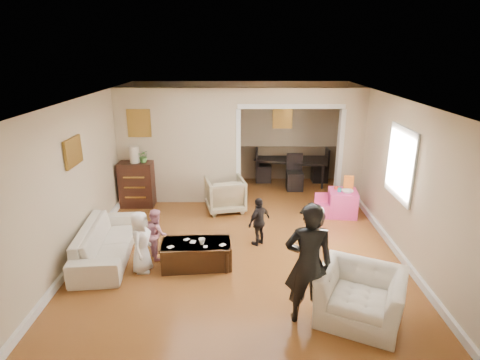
{
  "coord_description": "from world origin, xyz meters",
  "views": [
    {
      "loc": [
        0.02,
        -6.79,
        3.4
      ],
      "look_at": [
        0.0,
        0.2,
        1.05
      ],
      "focal_mm": 29.46,
      "sensor_mm": 36.0,
      "label": 1
    }
  ],
  "objects_px": {
    "adult_person": "(308,264)",
    "child_kneel_b": "(157,233)",
    "coffee_cup": "(202,241)",
    "child_toddler": "(259,221)",
    "armchair_back": "(225,194)",
    "sofa": "(106,242)",
    "coffee_table": "(197,254)",
    "child_kneel_a": "(141,242)",
    "table_lamp": "(134,154)",
    "dining_table": "(292,170)",
    "dresser": "(137,184)",
    "armchair_front": "(360,296)",
    "cyan_cup": "(339,190)",
    "play_table": "(342,203)"
  },
  "relations": [
    {
      "from": "adult_person",
      "to": "child_kneel_b",
      "type": "xyz_separation_m",
      "value": [
        -2.27,
        1.65,
        -0.39
      ]
    },
    {
      "from": "coffee_cup",
      "to": "child_toddler",
      "type": "xyz_separation_m",
      "value": [
        0.95,
        0.8,
        -0.01
      ]
    },
    {
      "from": "armchair_back",
      "to": "sofa",
      "type": "bearing_deg",
      "value": 33.38
    },
    {
      "from": "armchair_back",
      "to": "coffee_table",
      "type": "bearing_deg",
      "value": 67.37
    },
    {
      "from": "child_kneel_a",
      "to": "child_kneel_b",
      "type": "distance_m",
      "value": 0.48
    },
    {
      "from": "table_lamp",
      "to": "child_kneel_b",
      "type": "xyz_separation_m",
      "value": [
        0.9,
        -2.31,
        -0.76
      ]
    },
    {
      "from": "armchair_back",
      "to": "coffee_cup",
      "type": "height_order",
      "value": "armchair_back"
    },
    {
      "from": "dining_table",
      "to": "child_toddler",
      "type": "height_order",
      "value": "child_toddler"
    },
    {
      "from": "sofa",
      "to": "coffee_table",
      "type": "height_order",
      "value": "sofa"
    },
    {
      "from": "coffee_cup",
      "to": "dresser",
      "type": "bearing_deg",
      "value": 122.67
    },
    {
      "from": "armchair_front",
      "to": "child_kneel_b",
      "type": "bearing_deg",
      "value": 176.51
    },
    {
      "from": "coffee_table",
      "to": "cyan_cup",
      "type": "xyz_separation_m",
      "value": [
        2.78,
        2.03,
        0.38
      ]
    },
    {
      "from": "armchair_back",
      "to": "adult_person",
      "type": "bearing_deg",
      "value": 94.47
    },
    {
      "from": "table_lamp",
      "to": "cyan_cup",
      "type": "xyz_separation_m",
      "value": [
        4.39,
        -0.58,
        -0.61
      ]
    },
    {
      "from": "coffee_table",
      "to": "armchair_front",
      "type": "bearing_deg",
      "value": -30.38
    },
    {
      "from": "sofa",
      "to": "coffee_cup",
      "type": "distance_m",
      "value": 1.7
    },
    {
      "from": "dresser",
      "to": "adult_person",
      "type": "distance_m",
      "value": 5.08
    },
    {
      "from": "table_lamp",
      "to": "coffee_table",
      "type": "height_order",
      "value": "table_lamp"
    },
    {
      "from": "sofa",
      "to": "child_toddler",
      "type": "relative_size",
      "value": 2.2
    },
    {
      "from": "play_table",
      "to": "coffee_cup",
      "type": "bearing_deg",
      "value": -142.58
    },
    {
      "from": "armchair_back",
      "to": "dining_table",
      "type": "height_order",
      "value": "armchair_back"
    },
    {
      "from": "play_table",
      "to": "child_toddler",
      "type": "height_order",
      "value": "child_toddler"
    },
    {
      "from": "coffee_table",
      "to": "sofa",
      "type": "bearing_deg",
      "value": 169.94
    },
    {
      "from": "armchair_back",
      "to": "armchair_front",
      "type": "distance_m",
      "value": 4.13
    },
    {
      "from": "dining_table",
      "to": "armchair_front",
      "type": "bearing_deg",
      "value": -73.32
    },
    {
      "from": "armchair_front",
      "to": "play_table",
      "type": "xyz_separation_m",
      "value": [
        0.61,
        3.41,
        -0.07
      ]
    },
    {
      "from": "coffee_table",
      "to": "table_lamp",
      "type": "bearing_deg",
      "value": 121.6
    },
    {
      "from": "table_lamp",
      "to": "child_kneel_a",
      "type": "relative_size",
      "value": 0.35
    },
    {
      "from": "child_kneel_a",
      "to": "child_kneel_b",
      "type": "relative_size",
      "value": 1.16
    },
    {
      "from": "dresser",
      "to": "child_toddler",
      "type": "relative_size",
      "value": 1.13
    },
    {
      "from": "coffee_cup",
      "to": "child_kneel_b",
      "type": "height_order",
      "value": "child_kneel_b"
    },
    {
      "from": "play_table",
      "to": "dining_table",
      "type": "relative_size",
      "value": 0.31
    },
    {
      "from": "dresser",
      "to": "child_kneel_a",
      "type": "bearing_deg",
      "value": -74.7
    },
    {
      "from": "coffee_table",
      "to": "play_table",
      "type": "height_order",
      "value": "play_table"
    },
    {
      "from": "sofa",
      "to": "child_toddler",
      "type": "distance_m",
      "value": 2.65
    },
    {
      "from": "cyan_cup",
      "to": "armchair_back",
      "type": "bearing_deg",
      "value": 172.67
    },
    {
      "from": "coffee_cup",
      "to": "play_table",
      "type": "distance_m",
      "value": 3.51
    },
    {
      "from": "sofa",
      "to": "adult_person",
      "type": "bearing_deg",
      "value": -123.11
    },
    {
      "from": "sofa",
      "to": "child_kneel_b",
      "type": "relative_size",
      "value": 2.28
    },
    {
      "from": "dresser",
      "to": "child_kneel_b",
      "type": "xyz_separation_m",
      "value": [
        0.9,
        -2.31,
        -0.07
      ]
    },
    {
      "from": "child_kneel_a",
      "to": "armchair_front",
      "type": "bearing_deg",
      "value": -106.94
    },
    {
      "from": "coffee_cup",
      "to": "play_table",
      "type": "xyz_separation_m",
      "value": [
        2.78,
        2.13,
        -0.19
      ]
    },
    {
      "from": "dresser",
      "to": "dining_table",
      "type": "distance_m",
      "value": 4.06
    },
    {
      "from": "armchair_front",
      "to": "coffee_cup",
      "type": "xyz_separation_m",
      "value": [
        -2.17,
        1.28,
        0.12
      ]
    },
    {
      "from": "armchair_back",
      "to": "cyan_cup",
      "type": "distance_m",
      "value": 2.43
    },
    {
      "from": "dining_table",
      "to": "child_kneel_a",
      "type": "relative_size",
      "value": 1.84
    },
    {
      "from": "table_lamp",
      "to": "child_toddler",
      "type": "distance_m",
      "value": 3.32
    },
    {
      "from": "dining_table",
      "to": "table_lamp",
      "type": "bearing_deg",
      "value": -140.23
    },
    {
      "from": "armchair_front",
      "to": "child_toddler",
      "type": "xyz_separation_m",
      "value": [
        -1.22,
        2.08,
        0.11
      ]
    },
    {
      "from": "coffee_cup",
      "to": "child_kneel_b",
      "type": "xyz_separation_m",
      "value": [
        -0.8,
        0.35,
        -0.03
      ]
    }
  ]
}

